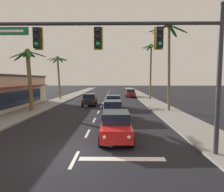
# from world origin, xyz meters

# --- Properties ---
(ground_plane) EXTENTS (220.00, 220.00, 0.00)m
(ground_plane) POSITION_xyz_m (0.00, 0.00, 0.00)
(ground_plane) COLOR black
(sidewalk_right) EXTENTS (3.20, 110.00, 0.14)m
(sidewalk_right) POSITION_xyz_m (7.80, 20.00, 0.07)
(sidewalk_right) COLOR gray
(sidewalk_right) RESTS_ON ground
(sidewalk_left) EXTENTS (3.20, 110.00, 0.14)m
(sidewalk_left) POSITION_xyz_m (-7.80, 20.00, 0.07)
(sidewalk_left) COLOR gray
(sidewalk_left) RESTS_ON ground
(lane_markings) EXTENTS (4.28, 88.60, 0.01)m
(lane_markings) POSITION_xyz_m (0.46, 19.93, 0.00)
(lane_markings) COLOR silver
(lane_markings) RESTS_ON ground
(traffic_signal_mast) EXTENTS (11.32, 0.41, 7.17)m
(traffic_signal_mast) POSITION_xyz_m (2.87, -0.23, 5.08)
(traffic_signal_mast) COLOR #2D2D33
(traffic_signal_mast) RESTS_ON ground
(sedan_lead_at_stop_bar) EXTENTS (1.99, 4.47, 1.68)m
(sedan_lead_at_stop_bar) POSITION_xyz_m (1.92, 2.50, 0.85)
(sedan_lead_at_stop_bar) COLOR red
(sedan_lead_at_stop_bar) RESTS_ON ground
(sedan_third_in_queue) EXTENTS (2.11, 4.51, 1.68)m
(sedan_third_in_queue) POSITION_xyz_m (1.62, 8.81, 0.85)
(sedan_third_in_queue) COLOR navy
(sedan_third_in_queue) RESTS_ON ground
(sedan_fifth_in_queue) EXTENTS (1.95, 4.45, 1.68)m
(sedan_fifth_in_queue) POSITION_xyz_m (1.69, 15.11, 0.85)
(sedan_fifth_in_queue) COLOR maroon
(sedan_fifth_in_queue) RESTS_ON ground
(sedan_oncoming_far) EXTENTS (2.06, 4.49, 1.68)m
(sedan_oncoming_far) POSITION_xyz_m (-1.73, 18.04, 0.85)
(sedan_oncoming_far) COLOR black
(sedan_oncoming_far) RESTS_ON ground
(sedan_parked_nearest_kerb) EXTENTS (1.96, 4.45, 1.68)m
(sedan_parked_nearest_kerb) POSITION_xyz_m (5.15, 31.21, 0.85)
(sedan_parked_nearest_kerb) COLOR maroon
(sedan_parked_nearest_kerb) RESTS_ON ground
(palm_left_second) EXTENTS (3.91, 4.08, 7.12)m
(palm_left_second) POSITION_xyz_m (-7.81, 12.43, 4.90)
(palm_left_second) COLOR brown
(palm_left_second) RESTS_ON ground
(palm_left_third) EXTENTS (3.79, 3.65, 7.95)m
(palm_left_third) POSITION_xyz_m (-8.59, 26.39, 5.94)
(palm_left_third) COLOR brown
(palm_left_third) RESTS_ON ground
(palm_right_second) EXTENTS (4.59, 4.19, 10.01)m
(palm_right_second) POSITION_xyz_m (7.94, 12.95, 7.34)
(palm_right_second) COLOR brown
(palm_right_second) RESTS_ON ground
(palm_right_third) EXTENTS (3.27, 3.26, 10.15)m
(palm_right_third) POSITION_xyz_m (8.42, 26.40, 7.15)
(palm_right_third) COLOR brown
(palm_right_third) RESTS_ON ground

